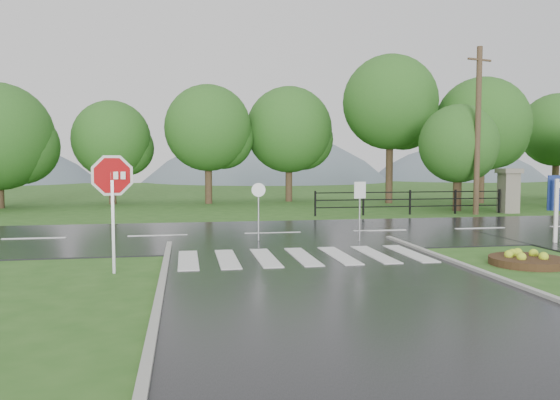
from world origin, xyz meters
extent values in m
plane|color=#2D5B1E|center=(0.00, 0.00, 0.00)|extent=(120.00, 120.00, 0.00)
cube|color=black|center=(0.00, 10.00, 0.00)|extent=(90.00, 8.00, 0.04)
cube|color=silver|center=(-3.00, 5.00, 0.06)|extent=(0.50, 2.80, 0.02)
cube|color=silver|center=(-2.00, 5.00, 0.06)|extent=(0.50, 2.80, 0.02)
cube|color=silver|center=(-1.00, 5.00, 0.06)|extent=(0.50, 2.80, 0.02)
cube|color=silver|center=(0.00, 5.00, 0.06)|extent=(0.50, 2.80, 0.02)
cube|color=silver|center=(1.00, 5.00, 0.06)|extent=(0.50, 2.80, 0.02)
cube|color=silver|center=(2.00, 5.00, 0.06)|extent=(0.50, 2.80, 0.02)
cube|color=silver|center=(3.00, 5.00, 0.06)|extent=(0.50, 2.80, 0.02)
cube|color=gray|center=(13.00, 16.00, 1.00)|extent=(0.80, 0.80, 2.00)
cube|color=#6B6659|center=(13.00, 16.00, 2.12)|extent=(1.00, 1.00, 0.24)
cube|color=black|center=(7.75, 16.00, 0.40)|extent=(9.50, 0.05, 0.05)
cube|color=black|center=(7.75, 16.00, 0.75)|extent=(9.50, 0.05, 0.05)
cube|color=black|center=(7.75, 16.00, 1.10)|extent=(9.50, 0.05, 0.05)
cube|color=black|center=(3.00, 16.00, 0.60)|extent=(0.08, 0.08, 1.20)
cube|color=black|center=(12.50, 16.00, 0.60)|extent=(0.08, 0.08, 1.20)
sphere|color=slate|center=(8.00, 65.00, -17.28)|extent=(48.00, 48.00, 48.00)
sphere|color=slate|center=(36.00, 65.00, -12.96)|extent=(36.00, 36.00, 36.00)
cube|color=#939399|center=(-4.69, 3.88, 1.08)|extent=(0.06, 0.06, 2.15)
cylinder|color=white|center=(-4.69, 3.89, 2.26)|extent=(1.27, 0.28, 1.29)
cylinder|color=#B20C0F|center=(-4.69, 3.88, 2.26)|extent=(1.10, 0.26, 1.12)
cube|color=silver|center=(8.35, 6.18, 1.02)|extent=(0.13, 0.13, 2.04)
cylinder|color=#332111|center=(5.34, 3.18, 0.09)|extent=(1.85, 1.85, 0.19)
cube|color=#939399|center=(2.39, 7.52, 0.91)|extent=(0.04, 0.04, 1.82)
cube|color=white|center=(2.39, 7.50, 1.68)|extent=(0.42, 0.15, 0.53)
cylinder|color=#939399|center=(-0.75, 8.19, 0.88)|extent=(0.05, 0.05, 1.76)
cylinder|color=white|center=(-0.75, 8.17, 1.68)|extent=(0.44, 0.06, 0.44)
cylinder|color=#473523|center=(10.95, 15.50, 4.05)|extent=(0.27, 0.27, 8.10)
cube|color=brown|center=(10.95, 15.50, 7.47)|extent=(1.41, 0.45, 0.09)
cylinder|color=#3D2B1C|center=(11.01, 17.50, 1.47)|extent=(0.48, 0.48, 2.93)
sphere|color=#24591B|center=(11.01, 17.50, 3.52)|extent=(4.08, 4.08, 4.08)
camera|label=1|loc=(-3.06, -9.02, 2.57)|focal=35.00mm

